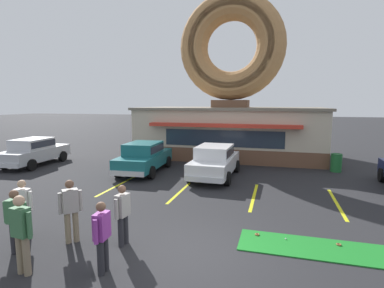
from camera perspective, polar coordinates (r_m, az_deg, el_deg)
ground_plane at (r=7.82m, az=0.67°, el=-20.16°), size 160.00×160.00×0.00m
donut_shop_building at (r=20.84m, az=7.35°, el=7.97°), size 12.30×6.75×10.96m
putting_mat at (r=8.69m, az=25.78°, el=-17.84°), size 4.79×1.26×0.03m
mini_donut_mid_right at (r=8.86m, az=12.29°, el=-16.47°), size 0.13×0.13×0.04m
mini_donut_far_left at (r=8.98m, az=26.16°, el=-16.80°), size 0.13×0.13×0.04m
golf_ball at (r=8.79m, az=17.42°, el=-16.85°), size 0.04×0.04×0.04m
car_silver at (r=19.97m, az=-27.90°, el=-1.13°), size 2.21×4.67×1.60m
car_teal at (r=16.09m, az=-9.10°, el=-2.27°), size 2.19×4.66×1.60m
car_white at (r=14.82m, az=4.38°, el=-3.06°), size 2.04×4.59×1.60m
pedestrian_blue_sweater_man at (r=6.97m, az=-16.76°, el=-16.11°), size 0.27×0.59×1.60m
pedestrian_hooded_kid at (r=8.59m, az=-30.54°, el=-12.19°), size 0.59×0.31×1.61m
pedestrian_leather_jacket_man at (r=9.47m, az=-29.45°, el=-10.26°), size 0.60×0.25×1.62m
pedestrian_clipboard_woman at (r=8.61m, az=-22.09°, el=-11.23°), size 0.44×0.46×1.69m
pedestrian_beanie_man at (r=8.08m, az=-13.08°, el=-12.55°), size 0.28×0.59×1.60m
pedestrian_crossing_woman at (r=7.53m, az=-29.73°, el=-14.17°), size 0.59×0.29×1.75m
trash_bin at (r=17.82m, az=25.78°, el=-3.20°), size 0.57×0.57×0.97m
parking_stripe_far_left at (r=13.98m, az=-13.87°, el=-7.60°), size 0.12×3.60×0.01m
parking_stripe_left at (r=12.80m, az=-1.98°, el=-8.82°), size 0.12×3.60×0.01m
parking_stripe_mid_left at (r=12.25m, az=11.70°, el=-9.75°), size 0.12×3.60×0.01m
parking_stripe_centre at (r=12.43m, az=25.85°, el=-10.13°), size 0.12×3.60×0.01m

